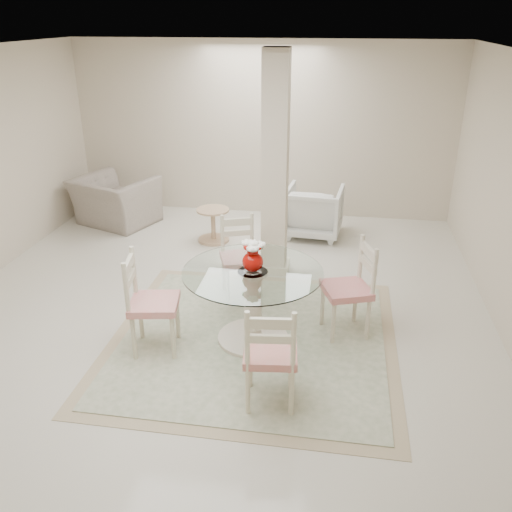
# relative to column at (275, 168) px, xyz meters

# --- Properties ---
(ground) EXTENTS (7.00, 7.00, 0.00)m
(ground) POSITION_rel_column_xyz_m (-0.50, -1.30, -1.35)
(ground) COLOR beige
(ground) RESTS_ON ground
(room_shell) EXTENTS (6.02, 7.02, 2.71)m
(room_shell) POSITION_rel_column_xyz_m (-0.50, -1.30, 0.51)
(room_shell) COLOR beige
(room_shell) RESTS_ON ground
(column) EXTENTS (0.30, 0.30, 2.70)m
(column) POSITION_rel_column_xyz_m (0.00, 0.00, 0.00)
(column) COLOR beige
(column) RESTS_ON ground
(area_rug) EXTENTS (2.86, 2.86, 0.02)m
(area_rug) POSITION_rel_column_xyz_m (0.01, -1.68, -1.34)
(area_rug) COLOR tan
(area_rug) RESTS_ON ground
(dining_table) EXTENTS (1.35, 1.35, 0.78)m
(dining_table) POSITION_rel_column_xyz_m (0.01, -1.68, -0.95)
(dining_table) COLOR beige
(dining_table) RESTS_ON ground
(red_vase) EXTENTS (0.24, 0.22, 0.31)m
(red_vase) POSITION_rel_column_xyz_m (0.01, -1.68, -0.42)
(red_vase) COLOR #A50A05
(red_vase) RESTS_ON dining_table
(dining_chair_east) EXTENTS (0.57, 0.57, 1.11)m
(dining_chair_east) POSITION_rel_column_xyz_m (0.98, -1.36, -0.77)
(dining_chair_east) COLOR beige
(dining_chair_east) RESTS_ON ground
(dining_chair_north) EXTENTS (0.54, 0.54, 1.05)m
(dining_chair_north) POSITION_rel_column_xyz_m (-0.31, -0.71, -0.80)
(dining_chair_north) COLOR beige
(dining_chair_north) RESTS_ON ground
(dining_chair_west) EXTENTS (0.52, 0.52, 1.12)m
(dining_chair_west) POSITION_rel_column_xyz_m (-0.97, -1.99, -0.76)
(dining_chair_west) COLOR beige
(dining_chair_west) RESTS_ON ground
(dining_chair_south) EXTENTS (0.48, 0.48, 1.09)m
(dining_chair_south) POSITION_rel_column_xyz_m (0.31, -2.65, -0.78)
(dining_chair_south) COLOR #EFE8C4
(dining_chair_south) RESTS_ON ground
(recliner_taupe) EXTENTS (1.41, 1.33, 0.73)m
(recliner_taupe) POSITION_rel_column_xyz_m (-2.66, 1.30, -0.98)
(recliner_taupe) COLOR #A09284
(recliner_taupe) RESTS_ON ground
(armchair_white) EXTENTS (0.86, 0.88, 0.74)m
(armchair_white) POSITION_rel_column_xyz_m (0.42, 1.30, -0.98)
(armchair_white) COLOR white
(armchair_white) RESTS_ON ground
(side_table) EXTENTS (0.47, 0.47, 0.49)m
(side_table) POSITION_rel_column_xyz_m (-0.99, 0.83, -1.13)
(side_table) COLOR tan
(side_table) RESTS_ON ground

